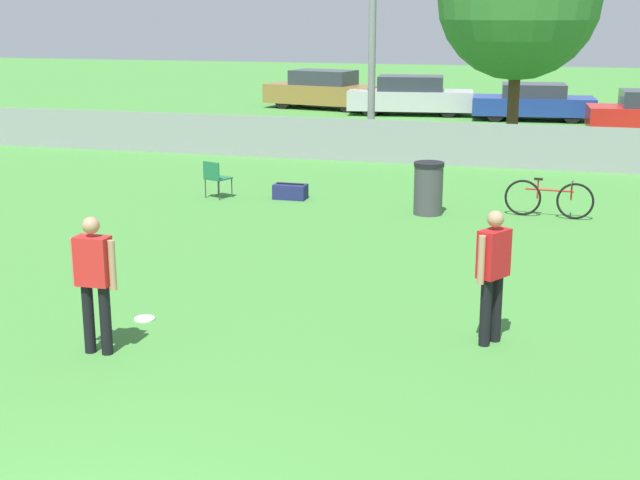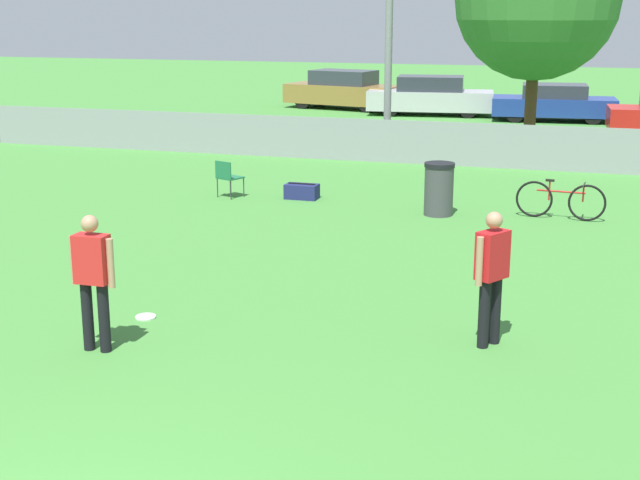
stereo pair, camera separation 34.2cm
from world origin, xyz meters
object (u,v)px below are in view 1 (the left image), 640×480
player_defender_red (493,268)px  parked_car_tan (323,90)px  trash_bin (428,188)px  gear_bag_sideline (290,192)px  frisbee_disc (144,319)px  parked_car_blue (533,102)px  bicycle_sideline (549,199)px  parked_car_silver (410,96)px  player_thrower_red (94,276)px  folding_chair_sideline (216,176)px

player_defender_red → parked_car_tan: (-8.65, 24.19, -0.19)m
trash_bin → gear_bag_sideline: 3.07m
frisbee_disc → parked_car_blue: (3.81, 22.94, 0.62)m
trash_bin → parked_car_blue: parked_car_blue is taller
bicycle_sideline → trash_bin: (-2.24, -0.34, 0.15)m
parked_car_silver → frisbee_disc: bearing=-95.5°
player_thrower_red → parked_car_blue: size_ratio=0.37×
parked_car_tan → parked_car_silver: bearing=-5.0°
player_defender_red → parked_car_silver: size_ratio=0.34×
bicycle_sideline → parked_car_tan: bearing=122.2°
player_thrower_red → parked_car_silver: (-0.68, 24.60, -0.23)m
frisbee_disc → bicycle_sideline: 8.74m
frisbee_disc → trash_bin: 7.43m
bicycle_sideline → folding_chair_sideline: bearing=-175.5°
player_defender_red → bicycle_sideline: size_ratio=0.97×
parked_car_silver → player_thrower_red: bearing=-95.6°
bicycle_sideline → trash_bin: 2.27m
trash_bin → parked_car_tan: parked_car_tan is taller
player_thrower_red → parked_car_blue: player_thrower_red is taller
player_defender_red → parked_car_tan: 25.69m
parked_car_blue → folding_chair_sideline: bearing=-115.1°
gear_bag_sideline → parked_car_silver: parked_car_silver is taller
player_thrower_red → player_defender_red: same height
player_defender_red → frisbee_disc: 4.41m
trash_bin → parked_car_silver: parked_car_silver is taller
folding_chair_sideline → parked_car_blue: bearing=-89.3°
parked_car_silver → parked_car_blue: 4.51m
parked_car_tan → gear_bag_sideline: bearing=-65.1°
bicycle_sideline → parked_car_silver: 17.03m
trash_bin → parked_car_blue: size_ratio=0.23×
trash_bin → parked_car_tan: size_ratio=0.21×
parked_car_silver → parked_car_blue: parked_car_silver is taller
player_thrower_red → parked_car_silver: bearing=91.0°
player_defender_red → trash_bin: bearing=45.9°
parked_car_blue → bicycle_sideline: bearing=-91.4°
player_defender_red → trash_bin: size_ratio=1.59×
frisbee_disc → gear_bag_sideline: (-0.43, 7.61, 0.14)m
frisbee_disc → folding_chair_sideline: folding_chair_sideline is taller
frisbee_disc → folding_chair_sideline: size_ratio=0.34×
frisbee_disc → parked_car_blue: parked_car_blue is taller
gear_bag_sideline → folding_chair_sideline: bearing=-167.4°
player_defender_red → trash_bin: (-1.76, 6.61, -0.41)m
parked_car_silver → folding_chair_sideline: bearing=-101.7°
frisbee_disc → parked_car_blue: 23.26m
bicycle_sideline → gear_bag_sideline: 5.23m
bicycle_sideline → parked_car_silver: (-5.46, 16.13, 0.33)m
player_defender_red → folding_chair_sideline: player_defender_red is taller
frisbee_disc → parked_car_tan: parked_car_tan is taller
parked_car_silver → parked_car_blue: bearing=-13.4°
parked_car_tan → parked_car_silver: parked_car_tan is taller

